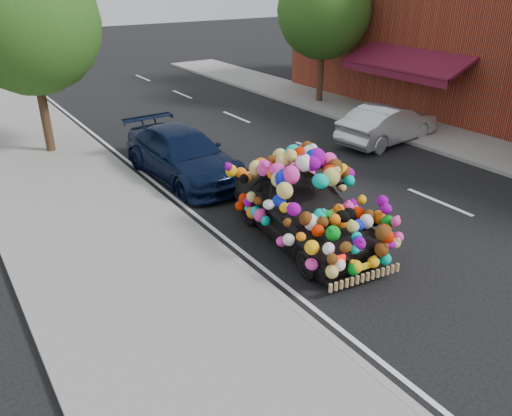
{
  "coord_description": "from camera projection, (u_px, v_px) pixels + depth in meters",
  "views": [
    {
      "loc": [
        -6.84,
        -7.12,
        5.38
      ],
      "look_at": [
        -1.49,
        0.91,
        0.8
      ],
      "focal_mm": 35.0,
      "sensor_mm": 36.0,
      "label": 1
    }
  ],
  "objects": [
    {
      "name": "tree_near_sidewalk",
      "position": [
        28.0,
        23.0,
        14.6
      ],
      "size": [
        4.2,
        4.2,
        6.13
      ],
      "color": "#332114",
      "rests_on": "ground"
    },
    {
      "name": "plush_art_car",
      "position": [
        304.0,
        195.0,
        10.66
      ],
      "size": [
        2.59,
        4.67,
        2.1
      ],
      "rotation": [
        0.0,
        0.0,
        -0.12
      ],
      "color": "black",
      "rests_on": "ground"
    },
    {
      "name": "footpath_far",
      "position": [
        453.0,
        140.0,
        17.42
      ],
      "size": [
        3.0,
        40.0,
        0.12
      ],
      "primitive_type": "cube",
      "color": "gray",
      "rests_on": "ground"
    },
    {
      "name": "silver_hatchback",
      "position": [
        388.0,
        124.0,
        17.1
      ],
      "size": [
        4.14,
        1.85,
        1.32
      ],
      "primitive_type": "imported",
      "rotation": [
        0.0,
        0.0,
        1.69
      ],
      "color": "#AEB0B6",
      "rests_on": "ground"
    },
    {
      "name": "tree_far_b",
      "position": [
        324.0,
        11.0,
        20.94
      ],
      "size": [
        4.0,
        4.0,
        5.9
      ],
      "color": "#332114",
      "rests_on": "ground"
    },
    {
      "name": "ground",
      "position": [
        334.0,
        239.0,
        11.09
      ],
      "size": [
        100.0,
        100.0,
        0.0
      ],
      "primitive_type": "plane",
      "color": "black",
      "rests_on": "ground"
    },
    {
      "name": "navy_sedan",
      "position": [
        183.0,
        154.0,
        14.17
      ],
      "size": [
        2.13,
        4.81,
        1.37
      ],
      "primitive_type": "imported",
      "rotation": [
        0.0,
        0.0,
        0.04
      ],
      "color": "black",
      "rests_on": "ground"
    },
    {
      "name": "lane_markings",
      "position": [
        439.0,
        202.0,
        12.89
      ],
      "size": [
        6.0,
        50.0,
        0.01
      ],
      "primitive_type": null,
      "color": "silver",
      "rests_on": "ground"
    },
    {
      "name": "sidewalk",
      "position": [
        153.0,
        301.0,
        8.91
      ],
      "size": [
        4.0,
        60.0,
        0.12
      ],
      "primitive_type": "cube",
      "color": "gray",
      "rests_on": "ground"
    },
    {
      "name": "kerb",
      "position": [
        245.0,
        268.0,
        9.88
      ],
      "size": [
        0.15,
        60.0,
        0.13
      ],
      "primitive_type": "cube",
      "color": "gray",
      "rests_on": "ground"
    }
  ]
}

